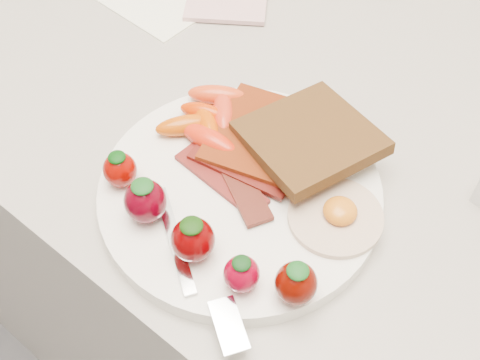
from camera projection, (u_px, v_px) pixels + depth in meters
The scene contains 9 objects.
counter at pixel (294, 299), 1.01m from camera, with size 2.00×0.60×0.90m, color gray.
plate at pixel (240, 192), 0.58m from camera, with size 0.27×0.27×0.02m, color white.
toast_lower at pixel (270, 138), 0.60m from camera, with size 0.11×0.11×0.01m, color #501C08.
toast_upper at pixel (310, 138), 0.58m from camera, with size 0.11×0.11×0.01m, color black.
fried_egg at pixel (337, 215), 0.54m from camera, with size 0.10×0.10×0.02m.
bacon_strips at pixel (233, 176), 0.57m from camera, with size 0.12×0.07×0.01m.
baby_carrots at pixel (208, 118), 0.61m from camera, with size 0.10×0.11×0.02m.
strawberries at pixel (194, 230), 0.51m from camera, with size 0.23×0.06×0.05m.
fork at pixel (198, 276), 0.51m from camera, with size 0.17×0.09×0.00m.
Camera 1 is at (0.22, 1.28, 1.37)m, focal length 45.00 mm.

